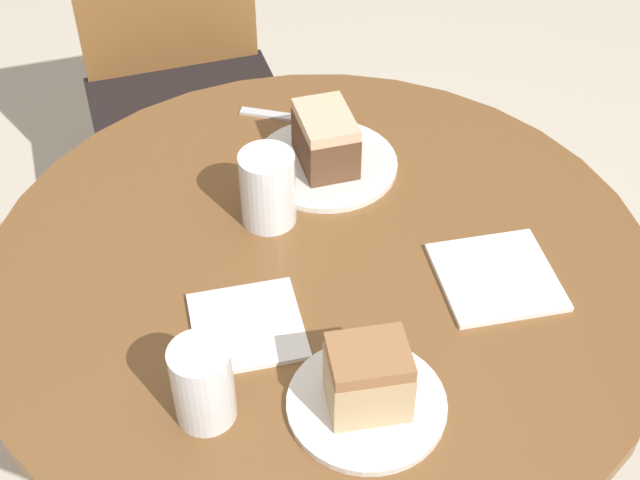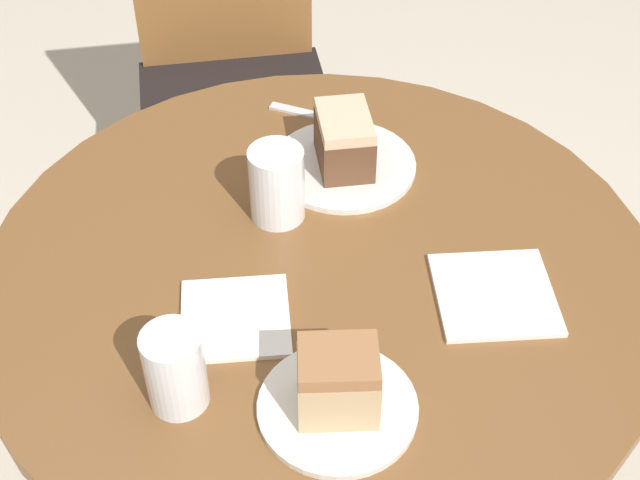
# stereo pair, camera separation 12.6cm
# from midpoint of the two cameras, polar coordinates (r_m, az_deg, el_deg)

# --- Properties ---
(table) EXTENTS (0.98, 0.98, 0.70)m
(table) POSITION_cam_midpoint_polar(r_m,az_deg,el_deg) (1.42, 2.56, -6.53)
(table) COLOR brown
(table) RESTS_ON ground_plane
(chair) EXTENTS (0.42, 0.40, 0.95)m
(chair) POSITION_cam_midpoint_polar(r_m,az_deg,el_deg) (2.05, -3.86, 10.40)
(chair) COLOR brown
(chair) RESTS_ON ground_plane
(plate_near) EXTENTS (0.23, 0.23, 0.01)m
(plate_near) POSITION_cam_midpoint_polar(r_m,az_deg,el_deg) (1.45, 4.03, 4.70)
(plate_near) COLOR silver
(plate_near) RESTS_ON table
(plate_far) EXTENTS (0.20, 0.20, 0.01)m
(plate_far) POSITION_cam_midpoint_polar(r_m,az_deg,el_deg) (1.11, 4.43, -10.84)
(plate_far) COLOR silver
(plate_far) RESTS_ON table
(cake_slice_near) EXTENTS (0.08, 0.12, 0.09)m
(cake_slice_near) POSITION_cam_midpoint_polar(r_m,az_deg,el_deg) (1.42, 4.13, 6.29)
(cake_slice_near) COLOR brown
(cake_slice_near) RESTS_ON plate_near
(cake_slice_far) EXTENTS (0.11, 0.09, 0.10)m
(cake_slice_far) POSITION_cam_midpoint_polar(r_m,az_deg,el_deg) (1.07, 4.58, -9.18)
(cake_slice_far) COLOR tan
(cake_slice_far) RESTS_ON plate_far
(glass_lemonade) EXTENTS (0.08, 0.08, 0.12)m
(glass_lemonade) POSITION_cam_midpoint_polar(r_m,az_deg,el_deg) (1.32, -0.06, 3.30)
(glass_lemonade) COLOR beige
(glass_lemonade) RESTS_ON table
(glass_water) EXTENTS (0.07, 0.07, 0.12)m
(glass_water) POSITION_cam_midpoint_polar(r_m,az_deg,el_deg) (1.09, -5.95, -8.61)
(glass_water) COLOR silver
(glass_water) RESTS_ON table
(napkin_stack) EXTENTS (0.18, 0.18, 0.01)m
(napkin_stack) POSITION_cam_midpoint_polar(r_m,az_deg,el_deg) (1.27, 13.93, -3.53)
(napkin_stack) COLOR white
(napkin_stack) RESTS_ON table
(fork) EXTENTS (0.17, 0.11, 0.00)m
(fork) POSITION_cam_midpoint_polar(r_m,az_deg,el_deg) (1.56, 2.26, 7.83)
(fork) COLOR silver
(fork) RESTS_ON table
(napkin_side) EXTENTS (0.16, 0.16, 0.01)m
(napkin_side) POSITION_cam_midpoint_polar(r_m,az_deg,el_deg) (1.21, -2.47, -5.16)
(napkin_side) COLOR white
(napkin_side) RESTS_ON table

